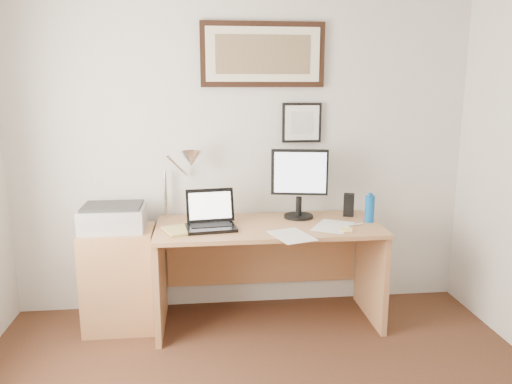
{
  "coord_description": "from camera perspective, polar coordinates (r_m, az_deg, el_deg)",
  "views": [
    {
      "loc": [
        -0.32,
        -1.79,
        1.73
      ],
      "look_at": [
        0.04,
        1.43,
        1.04
      ],
      "focal_mm": 35.0,
      "sensor_mm": 36.0,
      "label": 1
    }
  ],
  "objects": [
    {
      "name": "desk_lamp",
      "position": [
        3.64,
        -7.7,
        3.43
      ],
      "size": [
        0.29,
        0.27,
        0.53
      ],
      "color": "silver",
      "rests_on": "desk"
    },
    {
      "name": "lcd_monitor",
      "position": [
        3.71,
        4.98,
        1.36
      ],
      "size": [
        0.42,
        0.22,
        0.52
      ],
      "color": "black",
      "rests_on": "desk"
    },
    {
      "name": "bottle_cap",
      "position": [
        3.7,
        12.94,
        -0.28
      ],
      "size": [
        0.03,
        0.03,
        0.02
      ],
      "primitive_type": "cylinder",
      "color": "#0C55A6",
      "rests_on": "water_bottle"
    },
    {
      "name": "marker_pen",
      "position": [
        3.62,
        11.17,
        -3.69
      ],
      "size": [
        0.14,
        0.06,
        0.02
      ],
      "primitive_type": "cylinder",
      "rotation": [
        0.0,
        1.57,
        0.35
      ],
      "color": "white",
      "rests_on": "desk"
    },
    {
      "name": "paper_sheet_b",
      "position": [
        3.57,
        8.76,
        -3.89
      ],
      "size": [
        0.37,
        0.4,
        0.0
      ],
      "primitive_type": "cube",
      "rotation": [
        0.0,
        0.0,
        -0.54
      ],
      "color": "white",
      "rests_on": "desk"
    },
    {
      "name": "printer",
      "position": [
        3.66,
        -16.02,
        -2.79
      ],
      "size": [
        0.44,
        0.34,
        0.18
      ],
      "color": "#ABABAD",
      "rests_on": "side_cabinet"
    },
    {
      "name": "picture_large",
      "position": [
        3.79,
        0.79,
        15.44
      ],
      "size": [
        0.92,
        0.04,
        0.47
      ],
      "color": "black",
      "rests_on": "wall_back"
    },
    {
      "name": "speaker",
      "position": [
        3.86,
        10.56,
        -1.46
      ],
      "size": [
        0.1,
        0.09,
        0.17
      ],
      "primitive_type": "cube",
      "rotation": [
        0.0,
        0.0,
        -0.34
      ],
      "color": "black",
      "rests_on": "desk"
    },
    {
      "name": "book",
      "position": [
        3.42,
        -10.25,
        -4.55
      ],
      "size": [
        0.24,
        0.28,
        0.02
      ],
      "primitive_type": "imported",
      "rotation": [
        0.0,
        0.0,
        0.38
      ],
      "color": "tan",
      "rests_on": "desk"
    },
    {
      "name": "picture_small",
      "position": [
        3.85,
        5.25,
        7.89
      ],
      "size": [
        0.3,
        0.03,
        0.3
      ],
      "color": "black",
      "rests_on": "wall_back"
    },
    {
      "name": "side_cabinet",
      "position": [
        3.77,
        -15.28,
        -9.53
      ],
      "size": [
        0.5,
        0.4,
        0.73
      ],
      "primitive_type": "cube",
      "color": "#AA7347",
      "rests_on": "floor"
    },
    {
      "name": "water_bottle",
      "position": [
        3.73,
        12.87,
        -1.89
      ],
      "size": [
        0.07,
        0.07,
        0.19
      ],
      "primitive_type": "cylinder",
      "color": "#0C55A6",
      "rests_on": "desk"
    },
    {
      "name": "sticky_pad",
      "position": [
        3.49,
        10.26,
        -4.25
      ],
      "size": [
        0.11,
        0.11,
        0.01
      ],
      "primitive_type": "cube",
      "rotation": [
        0.0,
        0.0,
        -0.34
      ],
      "color": "#FFE178",
      "rests_on": "desk"
    },
    {
      "name": "paper_sheet_a",
      "position": [
        3.33,
        4.08,
        -5.0
      ],
      "size": [
        0.31,
        0.38,
        0.0
      ],
      "primitive_type": "cube",
      "rotation": [
        0.0,
        0.0,
        0.3
      ],
      "color": "white",
      "rests_on": "desk"
    },
    {
      "name": "desk",
      "position": [
        3.74,
        1.21,
        -6.87
      ],
      "size": [
        1.6,
        0.7,
        0.75
      ],
      "color": "#AA7347",
      "rests_on": "floor"
    },
    {
      "name": "wall_back",
      "position": [
        3.83,
        -1.53,
        4.91
      ],
      "size": [
        3.5,
        0.02,
        2.5
      ],
      "primitive_type": "cube",
      "color": "silver",
      "rests_on": "ground"
    },
    {
      "name": "laptop",
      "position": [
        3.51,
        -5.21,
        -3.16
      ],
      "size": [
        0.37,
        0.33,
        0.26
      ],
      "color": "black",
      "rests_on": "desk"
    }
  ]
}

